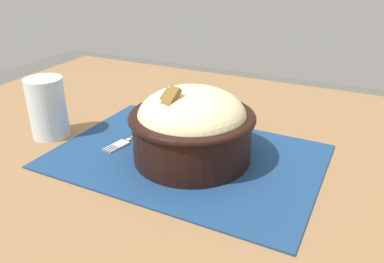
{
  "coord_description": "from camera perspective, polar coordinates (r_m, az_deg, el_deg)",
  "views": [
    {
      "loc": [
        -0.29,
        0.54,
        1.1
      ],
      "look_at": [
        -0.03,
        0.01,
        0.82
      ],
      "focal_mm": 35.89,
      "sensor_mm": 36.0,
      "label": 1
    }
  ],
  "objects": [
    {
      "name": "table",
      "position": [
        0.73,
        -2.19,
        -7.72
      ],
      "size": [
        1.22,
        0.97,
        0.77
      ],
      "color": "olive",
      "rests_on": "ground_plane"
    },
    {
      "name": "placemat",
      "position": [
        0.68,
        -0.83,
        -3.69
      ],
      "size": [
        0.46,
        0.33,
        0.0
      ],
      "primitive_type": "cube",
      "rotation": [
        0.0,
        0.0,
        -0.02
      ],
      "color": "navy",
      "rests_on": "table"
    },
    {
      "name": "bowl",
      "position": [
        0.64,
        -0.01,
        0.92
      ],
      "size": [
        0.26,
        0.26,
        0.14
      ],
      "color": "black",
      "rests_on": "placemat"
    },
    {
      "name": "fork",
      "position": [
        0.74,
        -9.4,
        -1.26
      ],
      "size": [
        0.04,
        0.13,
        0.0
      ],
      "color": "silver",
      "rests_on": "placemat"
    },
    {
      "name": "drinking_glass",
      "position": [
        0.79,
        -20.6,
        2.82
      ],
      "size": [
        0.07,
        0.07,
        0.12
      ],
      "color": "silver",
      "rests_on": "table"
    }
  ]
}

